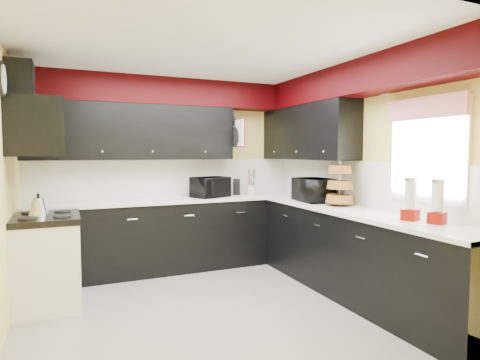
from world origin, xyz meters
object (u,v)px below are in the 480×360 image
at_px(knife_block, 237,187).
at_px(kettle, 38,207).
at_px(utensil_crock, 252,190).
at_px(microwave, 314,190).
at_px(toaster_oven, 211,187).

bearing_deg(knife_block, kettle, -138.14).
xyz_separation_m(utensil_crock, knife_block, (-0.19, 0.09, 0.04)).
bearing_deg(microwave, kettle, 88.35).
height_order(toaster_oven, microwave, microwave).
relative_size(toaster_oven, knife_block, 2.17).
bearing_deg(microwave, knife_block, 31.65).
distance_m(knife_block, kettle, 2.59).
bearing_deg(kettle, knife_block, 17.56).
xyz_separation_m(toaster_oven, kettle, (-2.04, -0.66, -0.07)).
height_order(utensil_crock, kettle, kettle).
height_order(toaster_oven, utensil_crock, toaster_oven).
bearing_deg(toaster_oven, utensil_crock, -19.66).
bearing_deg(knife_block, utensil_crock, -1.36).
height_order(toaster_oven, kettle, toaster_oven).
height_order(microwave, kettle, microwave).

